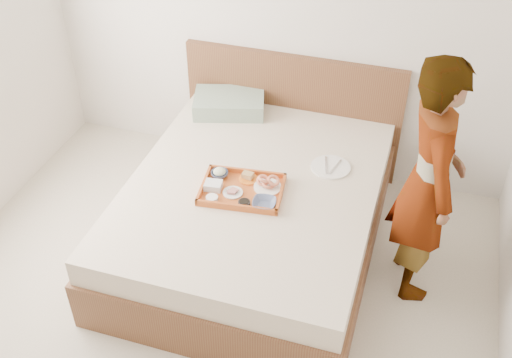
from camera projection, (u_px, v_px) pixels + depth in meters
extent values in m
cube|color=beige|center=(179.00, 355.00, 3.51)|extent=(3.50, 4.00, 0.01)
cube|color=silver|center=(279.00, 5.00, 4.20)|extent=(3.50, 0.01, 2.60)
cube|color=brown|center=(253.00, 214.00, 4.06)|extent=(1.65, 2.00, 0.53)
cube|color=brown|center=(292.00, 112.00, 4.66)|extent=(1.65, 0.06, 0.95)
cube|color=#96B094|center=(229.00, 103.00, 4.54)|extent=(0.59, 0.48, 0.12)
cube|color=#C4581E|center=(242.00, 189.00, 3.81)|extent=(0.55, 0.43, 0.05)
cylinder|color=white|center=(268.00, 187.00, 3.83)|extent=(0.19, 0.19, 0.01)
imported|color=#161F4F|center=(264.00, 203.00, 3.69)|extent=(0.16, 0.16, 0.04)
cylinder|color=black|center=(244.00, 203.00, 3.70)|extent=(0.08, 0.08, 0.03)
cylinder|color=white|center=(233.00, 193.00, 3.79)|extent=(0.14, 0.14, 0.01)
cylinder|color=orange|center=(249.00, 179.00, 3.90)|extent=(0.14, 0.14, 0.01)
imported|color=#161F4F|center=(220.00, 174.00, 3.92)|extent=(0.12, 0.12, 0.03)
cube|color=silver|center=(213.00, 186.00, 3.82)|extent=(0.12, 0.10, 0.05)
cylinder|color=white|center=(212.00, 198.00, 3.74)|extent=(0.08, 0.08, 0.03)
cylinder|color=white|center=(331.00, 167.00, 4.02)|extent=(0.28, 0.28, 0.01)
imported|color=beige|center=(428.00, 182.00, 3.49)|extent=(0.52, 0.66, 1.58)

